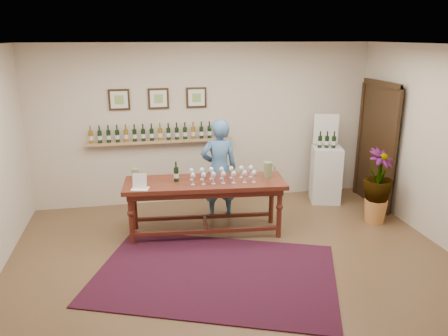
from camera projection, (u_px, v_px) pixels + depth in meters
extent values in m
plane|color=brown|center=(236.00, 265.00, 5.78)|extent=(6.00, 6.00, 0.00)
plane|color=beige|center=(205.00, 124.00, 7.71)|extent=(6.00, 0.00, 6.00)
plane|color=beige|center=(318.00, 263.00, 3.02)|extent=(6.00, 0.00, 6.00)
plane|color=white|center=(238.00, 45.00, 4.96)|extent=(6.00, 6.00, 0.00)
cube|color=tan|center=(160.00, 141.00, 7.55)|extent=(2.50, 0.16, 0.04)
cube|color=black|center=(379.00, 146.00, 7.62)|extent=(0.10, 1.00, 2.10)
cube|color=black|center=(376.00, 146.00, 7.61)|extent=(0.04, 1.12, 2.22)
cube|color=black|center=(119.00, 100.00, 7.27)|extent=(0.35, 0.03, 0.35)
cube|color=silver|center=(119.00, 100.00, 7.26)|extent=(0.28, 0.01, 0.28)
cube|color=#7BA351|center=(119.00, 100.00, 7.25)|extent=(0.15, 0.00, 0.15)
cube|color=black|center=(158.00, 99.00, 7.40)|extent=(0.35, 0.03, 0.35)
cube|color=silver|center=(158.00, 99.00, 7.38)|extent=(0.28, 0.01, 0.28)
cube|color=#7BA351|center=(158.00, 99.00, 7.38)|extent=(0.15, 0.00, 0.15)
cube|color=black|center=(196.00, 98.00, 7.52)|extent=(0.35, 0.03, 0.35)
cube|color=silver|center=(197.00, 98.00, 7.50)|extent=(0.28, 0.01, 0.28)
cube|color=#7BA351|center=(197.00, 98.00, 7.50)|extent=(0.15, 0.00, 0.15)
cube|color=#4F0E11|center=(215.00, 273.00, 5.55)|extent=(3.51, 2.94, 0.02)
cube|color=#482012|center=(205.00, 183.00, 6.47)|extent=(2.43, 0.96, 0.06)
cube|color=#482012|center=(205.00, 188.00, 6.50)|extent=(2.29, 0.82, 0.11)
cylinder|color=#482012|center=(131.00, 220.00, 6.23)|extent=(0.08, 0.08, 0.78)
cylinder|color=#482012|center=(279.00, 213.00, 6.45)|extent=(0.08, 0.08, 0.78)
cylinder|color=#482012|center=(134.00, 206.00, 6.74)|extent=(0.08, 0.08, 0.78)
cylinder|color=#482012|center=(271.00, 200.00, 6.97)|extent=(0.08, 0.08, 0.78)
cube|color=#482012|center=(207.00, 231.00, 6.41)|extent=(2.15, 0.24, 0.05)
cube|color=#482012|center=(204.00, 217.00, 6.92)|extent=(2.15, 0.24, 0.05)
cube|color=#482012|center=(205.00, 224.00, 6.66)|extent=(0.10, 0.54, 0.05)
cube|color=silver|center=(140.00, 181.00, 6.12)|extent=(0.27, 0.22, 0.22)
cube|color=silver|center=(326.00, 175.00, 7.87)|extent=(0.62, 0.62, 1.01)
cube|color=silver|center=(326.00, 129.00, 7.79)|extent=(0.43, 0.13, 0.60)
cone|color=#BD7A3F|center=(375.00, 211.00, 7.04)|extent=(0.36, 0.36, 0.38)
imported|color=#213B18|center=(378.00, 180.00, 6.89)|extent=(0.75, 0.75, 0.67)
imported|color=#3E6893|center=(219.00, 169.00, 7.09)|extent=(0.61, 0.41, 1.65)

